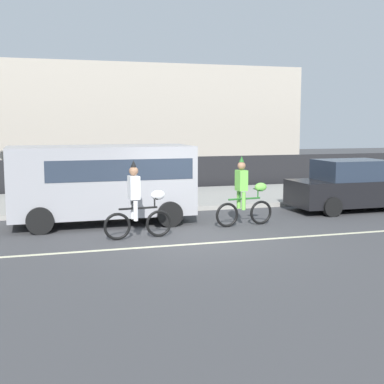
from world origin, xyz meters
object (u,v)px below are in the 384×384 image
parade_cyclist_zebra (139,204)px  parade_cyclist_lime (245,195)px  parked_car_black (352,186)px  parked_van_grey (104,178)px

parade_cyclist_zebra → parade_cyclist_lime: 3.20m
parade_cyclist_lime → parked_car_black: parade_cyclist_lime is taller
parade_cyclist_lime → parked_van_grey: 3.94m
parked_car_black → parade_cyclist_lime: bearing=-161.9°
parade_cyclist_zebra → parked_van_grey: 2.31m
parade_cyclist_zebra → parked_van_grey: size_ratio=0.38×
parade_cyclist_zebra → parade_cyclist_lime: same height
parade_cyclist_lime → parked_van_grey: (-3.64, 1.45, 0.44)m
parade_cyclist_lime → parked_van_grey: bearing=158.3°
parked_van_grey → parked_car_black: size_ratio=1.22×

